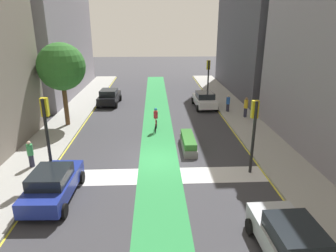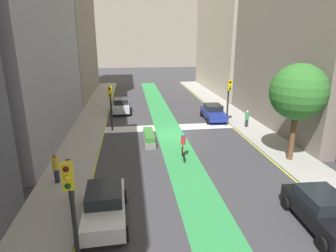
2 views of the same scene
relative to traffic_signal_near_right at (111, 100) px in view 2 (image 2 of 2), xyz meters
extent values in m
plane|color=#38383D|center=(-5.24, 1.68, -2.88)|extent=(120.00, 120.00, 0.00)
cube|color=#2D8C47|center=(-5.10, 1.68, -2.87)|extent=(2.40, 60.00, 0.01)
cube|color=silver|center=(-5.24, -0.32, -2.87)|extent=(12.00, 1.80, 0.01)
cube|color=#9E9E99|center=(-12.74, 1.68, -2.80)|extent=(3.00, 60.00, 0.15)
cube|color=yellow|center=(-11.24, 1.68, -2.87)|extent=(0.16, 60.00, 0.01)
cube|color=#9E9E99|center=(2.26, 1.68, -2.80)|extent=(3.00, 60.00, 0.15)
cube|color=yellow|center=(0.76, 1.68, -2.87)|extent=(0.16, 60.00, 0.01)
cube|color=#B2A893|center=(-18.87, -18.91, 5.34)|extent=(9.27, 18.82, 16.43)
cube|color=slate|center=(-17.81, 0.29, 5.02)|extent=(7.15, 17.22, 15.79)
cube|color=slate|center=(6.86, -18.48, 7.20)|extent=(6.20, 19.67, 20.16)
cube|color=gray|center=(7.82, 0.77, 5.33)|extent=(8.10, 18.18, 16.41)
cylinder|color=black|center=(0.00, -0.12, -0.83)|extent=(0.16, 0.16, 4.09)
cube|color=gold|center=(0.00, 0.08, 0.74)|extent=(0.35, 0.28, 0.95)
sphere|color=#3F0A0A|center=(0.00, 0.22, 1.04)|extent=(0.20, 0.20, 0.20)
sphere|color=yellow|center=(0.00, 0.22, 0.74)|extent=(0.20, 0.20, 0.20)
sphere|color=#0C3814|center=(0.00, 0.22, 0.44)|extent=(0.20, 0.20, 0.20)
cylinder|color=black|center=(-10.86, -0.29, -0.68)|extent=(0.16, 0.16, 4.40)
cube|color=gold|center=(-10.86, -0.09, 1.05)|extent=(0.35, 0.28, 0.95)
sphere|color=#3F0A0A|center=(-10.86, 0.05, 1.35)|extent=(0.20, 0.20, 0.20)
sphere|color=yellow|center=(-10.86, 0.05, 1.05)|extent=(0.20, 0.20, 0.20)
sphere|color=#0C3814|center=(-10.86, 0.05, 0.75)|extent=(0.20, 0.20, 0.20)
cylinder|color=black|center=(0.40, 16.28, -0.73)|extent=(0.16, 0.16, 4.28)
cube|color=gold|center=(0.40, 16.48, 0.93)|extent=(0.35, 0.28, 0.95)
sphere|color=#3F0A0A|center=(0.40, 16.62, 1.23)|extent=(0.20, 0.20, 0.20)
sphere|color=yellow|center=(0.40, 16.62, 0.93)|extent=(0.20, 0.20, 0.20)
sphere|color=#0C3814|center=(0.40, 16.62, 0.63)|extent=(0.20, 0.20, 0.20)
cube|color=navy|center=(-10.12, -2.32, -2.21)|extent=(1.92, 4.25, 0.70)
cube|color=black|center=(-10.13, -2.52, -1.58)|extent=(1.66, 2.05, 0.55)
cylinder|color=black|center=(-10.98, -0.82, -2.56)|extent=(0.24, 0.65, 0.64)
cylinder|color=black|center=(-9.18, -0.88, -2.56)|extent=(0.24, 0.65, 0.64)
cylinder|color=black|center=(-11.07, -3.76, -2.56)|extent=(0.24, 0.65, 0.64)
cylinder|color=black|center=(-9.27, -3.82, -2.56)|extent=(0.24, 0.65, 0.64)
cube|color=black|center=(-9.96, 15.30, -2.21)|extent=(1.96, 4.26, 0.70)
cube|color=black|center=(-9.97, 15.10, -1.58)|extent=(1.67, 2.06, 0.55)
cylinder|color=black|center=(-9.01, 16.73, -2.56)|extent=(0.24, 0.65, 0.64)
cylinder|color=black|center=(-10.92, 13.86, -2.56)|extent=(0.24, 0.65, 0.64)
cylinder|color=black|center=(-9.12, 13.79, -2.56)|extent=(0.24, 0.65, 0.64)
cube|color=silver|center=(-0.37, 13.60, -2.21)|extent=(1.94, 4.26, 0.70)
cube|color=black|center=(-0.37, 13.40, -1.58)|extent=(1.66, 2.05, 0.55)
cylinder|color=black|center=(-1.32, 15.04, -2.56)|extent=(0.24, 0.65, 0.64)
cylinder|color=black|center=(0.48, 15.10, -2.56)|extent=(0.24, 0.65, 0.64)
cylinder|color=black|center=(-1.23, 12.10, -2.56)|extent=(0.24, 0.65, 0.64)
cylinder|color=black|center=(0.57, 12.16, -2.56)|extent=(0.24, 0.65, 0.64)
cube|color=#B2B7BF|center=(-0.66, -6.67, -2.21)|extent=(1.92, 4.25, 0.70)
cube|color=black|center=(-0.65, -6.87, -1.58)|extent=(1.66, 2.05, 0.55)
cylinder|color=black|center=(-1.60, -5.22, -2.56)|extent=(0.24, 0.65, 0.64)
cylinder|color=black|center=(0.20, -5.17, -2.56)|extent=(0.24, 0.65, 0.64)
cylinder|color=black|center=(-1.52, -8.16, -2.56)|extent=(0.24, 0.65, 0.64)
cylinder|color=black|center=(0.28, -8.11, -2.56)|extent=(0.24, 0.65, 0.64)
torus|color=black|center=(-5.19, 7.60, -2.54)|extent=(0.11, 0.68, 0.68)
torus|color=black|center=(-5.27, 6.55, -2.54)|extent=(0.11, 0.68, 0.68)
cylinder|color=red|center=(-5.23, 7.07, -2.36)|extent=(0.13, 0.95, 0.06)
cylinder|color=red|center=(-5.24, 6.92, -2.09)|extent=(0.05, 0.05, 0.50)
cylinder|color=red|center=(-5.24, 6.92, -1.56)|extent=(0.32, 0.32, 0.55)
sphere|color=#8C6647|center=(-5.24, 6.92, -1.18)|extent=(0.22, 0.22, 0.22)
sphere|color=#268CCC|center=(-5.24, 6.92, -1.14)|extent=(0.23, 0.23, 0.23)
cylinder|color=#262638|center=(1.49, 11.57, -2.37)|extent=(0.28, 0.28, 0.71)
cylinder|color=#2659B2|center=(1.49, 11.57, -1.70)|extent=(0.34, 0.34, 0.63)
sphere|color=beige|center=(1.49, 11.57, -1.28)|extent=(0.21, 0.21, 0.21)
cylinder|color=#262638|center=(-12.38, 0.87, -2.37)|extent=(0.28, 0.28, 0.72)
cylinder|color=#338C4C|center=(-12.38, 0.87, -1.69)|extent=(0.34, 0.34, 0.64)
sphere|color=beige|center=(-12.38, 0.87, -1.27)|extent=(0.21, 0.21, 0.21)
cylinder|color=#262638|center=(2.61, 9.75, -2.32)|extent=(0.28, 0.28, 0.81)
cylinder|color=gold|center=(2.61, 9.75, -1.55)|extent=(0.34, 0.34, 0.72)
sphere|color=#8C6647|center=(2.61, 9.75, -1.07)|extent=(0.23, 0.23, 0.23)
cylinder|color=brown|center=(-12.39, 8.41, -1.03)|extent=(0.36, 0.36, 3.38)
sphere|color=#2D6B28|center=(-12.39, 8.41, 1.93)|extent=(3.63, 3.63, 3.63)
cube|color=slate|center=(-3.10, 3.42, -2.65)|extent=(0.85, 3.38, 0.45)
cube|color=#33722D|center=(-3.10, 3.42, -2.23)|extent=(0.77, 3.04, 0.40)
camera|label=1|loc=(-5.30, -14.84, 5.04)|focal=31.77mm
camera|label=2|loc=(-1.71, 25.25, 5.22)|focal=30.66mm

